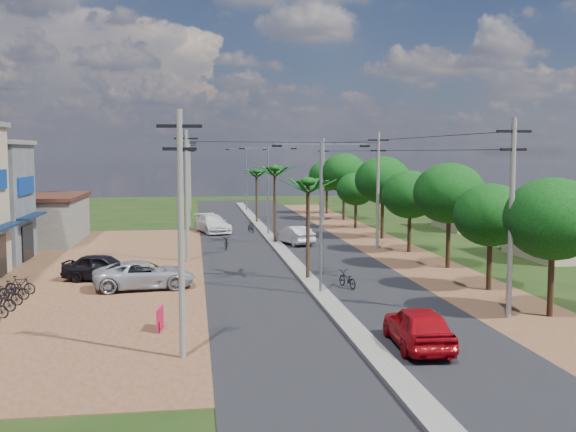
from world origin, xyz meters
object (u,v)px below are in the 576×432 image
(car_silver_mid, at_px, (294,235))
(car_red_near, at_px, (418,327))
(car_parked_silver, at_px, (144,275))
(moto_rider_east, at_px, (347,280))
(car_white_far, at_px, (212,224))
(roadside_sign, at_px, (160,319))
(car_parked_dark, at_px, (103,268))

(car_silver_mid, bearing_deg, car_red_near, 72.37)
(car_parked_silver, xyz_separation_m, moto_rider_east, (11.07, -1.31, -0.29))
(car_silver_mid, xyz_separation_m, car_white_far, (-6.35, 8.97, 0.07))
(car_white_far, height_order, moto_rider_east, car_white_far)
(car_silver_mid, relative_size, car_white_far, 0.81)
(moto_rider_east, bearing_deg, roadside_sign, 22.00)
(car_silver_mid, bearing_deg, moto_rider_east, 72.53)
(car_parked_silver, distance_m, roadside_sign, 8.99)
(car_silver_mid, bearing_deg, roadside_sign, 51.06)
(car_silver_mid, relative_size, roadside_sign, 3.81)
(car_parked_dark, xyz_separation_m, roadside_sign, (3.83, -11.59, -0.29))
(roadside_sign, bearing_deg, car_white_far, 92.36)
(car_parked_silver, relative_size, roadside_sign, 4.57)
(moto_rider_east, height_order, roadside_sign, roadside_sign)
(car_white_far, height_order, car_parked_dark, car_white_far)
(car_white_far, bearing_deg, car_parked_silver, -115.97)
(car_red_near, bearing_deg, car_white_far, -76.80)
(car_parked_dark, bearing_deg, car_silver_mid, -31.17)
(car_red_near, height_order, car_silver_mid, car_red_near)
(car_red_near, height_order, car_white_far, car_white_far)
(car_red_near, distance_m, car_parked_silver, 17.03)
(car_parked_silver, xyz_separation_m, roadside_sign, (1.28, -8.90, -0.27))
(car_white_far, bearing_deg, car_red_near, -96.10)
(car_white_far, xyz_separation_m, car_parked_dark, (-6.98, -22.76, -0.04))
(car_white_far, height_order, roadside_sign, car_white_far)
(car_red_near, relative_size, car_silver_mid, 1.05)
(car_parked_silver, distance_m, moto_rider_east, 11.15)
(car_parked_dark, xyz_separation_m, moto_rider_east, (13.62, -4.00, -0.31))
(car_parked_silver, bearing_deg, car_white_far, -17.45)
(car_white_far, distance_m, moto_rider_east, 27.57)
(car_parked_silver, relative_size, moto_rider_east, 3.04)
(car_white_far, relative_size, car_parked_dark, 1.23)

